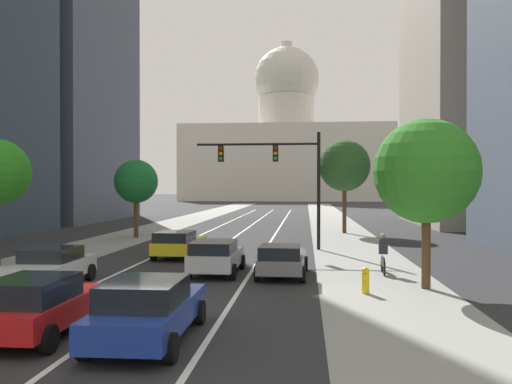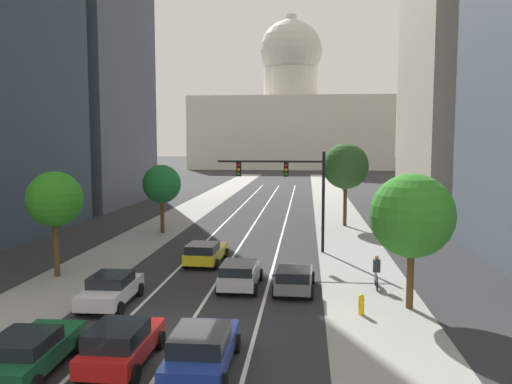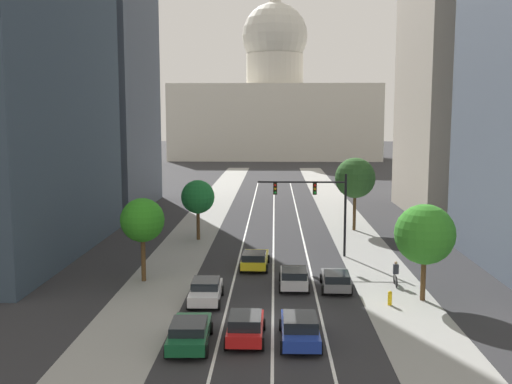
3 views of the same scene
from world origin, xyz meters
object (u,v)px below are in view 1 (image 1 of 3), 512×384
street_tree_near_right (345,166)px  car_silver (216,256)px  cyclist (383,254)px  street_tree_mid_left (136,182)px  car_gray (282,259)px  capitol_building (286,146)px  car_white (51,266)px  car_blue (148,309)px  traffic_signal_mast (280,168)px  street_tree_mid_right (426,171)px  fire_hydrant (366,280)px  car_yellow (179,243)px  car_red (39,305)px

street_tree_near_right → car_silver: bearing=-108.2°
cyclist → street_tree_mid_left: size_ratio=0.30×
car_gray → street_tree_mid_left: size_ratio=0.76×
capitol_building → car_white: bearing=-91.9°
car_blue → traffic_signal_mast: (2.26, 19.00, 4.03)m
traffic_signal_mast → street_tree_mid_left: (-10.74, 6.28, -0.76)m
street_tree_near_right → car_white: bearing=-117.4°
car_white → car_silver: size_ratio=1.04×
street_tree_mid_left → car_white: bearing=-81.3°
street_tree_mid_right → car_silver: bearing=163.5°
traffic_signal_mast → fire_hydrant: (3.53, -12.75, -4.34)m
capitol_building → car_yellow: (-1.41, -116.68, -13.75)m
capitol_building → fire_hydrant: 126.25m
car_yellow → car_silver: (2.80, -5.10, 0.04)m
capitol_building → car_yellow: size_ratio=11.86×
car_gray → car_red: (-5.58, -9.17, 0.06)m
car_gray → car_white: 8.85m
car_red → cyclist: size_ratio=2.43×
car_blue → cyclist: (6.98, 10.47, 0.07)m
car_silver → cyclist: 7.02m
car_blue → traffic_signal_mast: size_ratio=0.65×
car_silver → street_tree_mid_left: 18.01m
car_white → car_red: car_red is taller
car_silver → street_tree_mid_left: street_tree_mid_left is taller
car_yellow → car_gray: 7.82m
fire_hydrant → street_tree_mid_left: (-14.27, 19.03, 3.58)m
cyclist → car_yellow: bearing=68.8°
cyclist → car_white: bearing=110.4°
capitol_building → fire_hydrant: capitol_building is taller
car_white → traffic_signal_mast: 15.32m
fire_hydrant → cyclist: size_ratio=0.53×
car_blue → street_tree_mid_right: street_tree_mid_right is taller
street_tree_mid_left → street_tree_near_right: 16.17m
capitol_building → street_tree_near_right: size_ratio=7.41×
car_gray → car_silver: car_silver is taller
car_gray → cyclist: (4.19, 1.11, 0.13)m
car_blue → cyclist: bearing=-34.1°
car_silver → traffic_signal_mast: size_ratio=0.57×
car_gray → cyclist: bearing=-73.3°
fire_hydrant → capitol_building: bearing=93.3°
street_tree_mid_right → capitol_building: bearing=94.4°
car_silver → street_tree_near_right: 22.25m
car_gray → car_blue: bearing=165.2°
cyclist → street_tree_mid_left: street_tree_mid_left is taller
car_silver → street_tree_mid_right: 9.08m
car_white → car_red: (2.79, -6.31, 0.03)m
car_blue → car_white: (-5.59, 6.49, -0.03)m
fire_hydrant → street_tree_near_right: 24.68m
car_blue → car_yellow: bearing=10.3°
car_white → street_tree_mid_left: 19.29m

